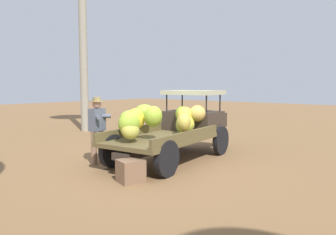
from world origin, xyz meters
TOP-DOWN VIEW (x-y plane):
  - ground_plane at (0.00, 0.00)m, footprint 60.00×60.00m
  - truck at (0.85, -0.05)m, footprint 4.59×2.21m
  - farmer at (-1.01, 1.05)m, footprint 0.52×0.49m
  - wooden_crate at (-1.53, -0.73)m, footprint 0.60×0.57m

SIDE VIEW (x-z plane):
  - ground_plane at x=0.00m, z-range 0.00..0.00m
  - wooden_crate at x=-1.53m, z-range 0.00..0.47m
  - truck at x=0.85m, z-range 0.00..1.84m
  - farmer at x=-1.01m, z-range 0.12..1.82m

